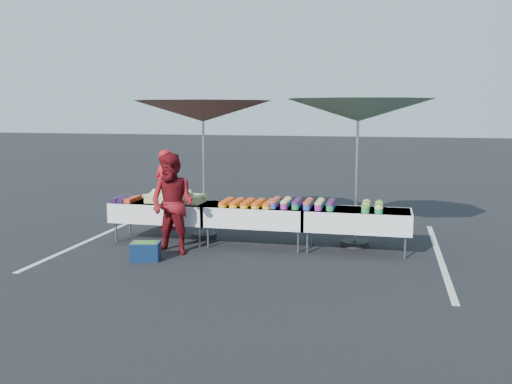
% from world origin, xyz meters
% --- Properties ---
extents(ground, '(80.00, 80.00, 0.00)m').
position_xyz_m(ground, '(0.00, 0.00, 0.00)').
color(ground, black).
extents(stripe_left, '(0.10, 5.00, 0.00)m').
position_xyz_m(stripe_left, '(-3.20, 0.00, 0.00)').
color(stripe_left, silver).
rests_on(stripe_left, ground).
extents(stripe_right, '(0.10, 5.00, 0.00)m').
position_xyz_m(stripe_right, '(3.20, 0.00, 0.00)').
color(stripe_right, silver).
rests_on(stripe_right, ground).
extents(table_left, '(1.86, 0.81, 0.75)m').
position_xyz_m(table_left, '(-1.80, 0.00, 0.58)').
color(table_left, white).
rests_on(table_left, ground).
extents(table_center, '(1.86, 0.81, 0.75)m').
position_xyz_m(table_center, '(0.00, 0.00, 0.58)').
color(table_center, white).
rests_on(table_center, ground).
extents(table_right, '(1.86, 0.81, 0.75)m').
position_xyz_m(table_right, '(1.80, 0.00, 0.58)').
color(table_right, white).
rests_on(table_right, ground).
extents(berry_punnets, '(0.40, 0.54, 0.08)m').
position_xyz_m(berry_punnets, '(-2.51, -0.06, 0.79)').
color(berry_punnets, black).
rests_on(berry_punnets, table_left).
extents(corn_pile, '(1.16, 0.57, 0.26)m').
position_xyz_m(corn_pile, '(-1.56, 0.04, 0.84)').
color(corn_pile, '#9BBF62').
rests_on(corn_pile, table_left).
extents(plastic_bags, '(0.30, 0.25, 0.05)m').
position_xyz_m(plastic_bags, '(-1.50, -0.30, 0.78)').
color(plastic_bags, white).
rests_on(plastic_bags, table_left).
extents(carrot_bowls, '(0.95, 0.69, 0.11)m').
position_xyz_m(carrot_bowls, '(-0.15, -0.01, 0.80)').
color(carrot_bowls, '#FFAE1C').
rests_on(carrot_bowls, table_center).
extents(potato_cups, '(1.14, 0.58, 0.16)m').
position_xyz_m(potato_cups, '(0.85, 0.00, 0.83)').
color(potato_cups, blue).
rests_on(potato_cups, table_right).
extents(bean_baskets, '(0.36, 0.68, 0.15)m').
position_xyz_m(bean_baskets, '(2.06, -0.01, 0.82)').
color(bean_baskets, '#218747').
rests_on(bean_baskets, table_right).
extents(vendor, '(0.70, 0.57, 1.65)m').
position_xyz_m(vendor, '(-2.15, 1.11, 0.82)').
color(vendor, red).
rests_on(vendor, ground).
extents(customer, '(0.97, 0.82, 1.74)m').
position_xyz_m(customer, '(-1.28, -0.82, 0.87)').
color(customer, maroon).
rests_on(customer, ground).
extents(umbrella_left, '(3.22, 3.22, 2.67)m').
position_xyz_m(umbrella_left, '(-1.13, 0.46, 2.42)').
color(umbrella_left, black).
rests_on(umbrella_left, ground).
extents(umbrella_right, '(2.93, 2.93, 2.69)m').
position_xyz_m(umbrella_right, '(1.75, 0.44, 2.44)').
color(umbrella_right, black).
rests_on(umbrella_right, ground).
extents(storage_bin, '(0.53, 0.44, 0.31)m').
position_xyz_m(storage_bin, '(-1.57, -1.34, 0.16)').
color(storage_bin, '#0D2042').
rests_on(storage_bin, ground).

